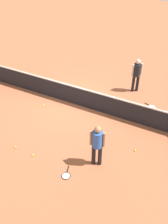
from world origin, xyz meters
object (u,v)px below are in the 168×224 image
object	(u,v)px
tennis_ball_midcourt	(16,147)
player_near_side	(97,143)
tennis_racket_near_player	(66,175)
tennis_racket_far_player	(151,107)
player_far_side	(137,73)
tennis_ball_near_player	(135,150)
tennis_ball_baseline	(44,105)
tennis_ball_by_net	(33,155)

from	to	relation	value
tennis_ball_midcourt	player_near_side	bearing A→B (deg)	13.04
tennis_racket_near_player	player_near_side	bearing A→B (deg)	54.79
player_near_side	tennis_racket_far_player	world-z (taller)	player_near_side
player_far_side	tennis_ball_near_player	size ratio (longest dim) A/B	25.76
player_near_side	tennis_ball_midcourt	world-z (taller)	player_near_side
tennis_racket_near_player	tennis_ball_midcourt	xyz separation A→B (m)	(-2.36, 0.25, 0.02)
tennis_racket_far_player	tennis_ball_baseline	world-z (taller)	tennis_ball_baseline
player_near_side	tennis_ball_by_net	size ratio (longest dim) A/B	25.76
player_far_side	tennis_racket_far_player	xyz separation A→B (m)	(1.13, -0.96, -1.00)
tennis_racket_near_player	player_far_side	bearing A→B (deg)	86.82
tennis_racket_far_player	tennis_racket_near_player	bearing A→B (deg)	-106.00
tennis_ball_midcourt	tennis_ball_baseline	size ratio (longest dim) A/B	1.00
player_near_side	player_far_side	size ratio (longest dim) A/B	1.00
tennis_ball_near_player	player_near_side	bearing A→B (deg)	-130.21
tennis_ball_near_player	tennis_racket_near_player	bearing A→B (deg)	-128.08
tennis_racket_near_player	tennis_ball_baseline	xyz separation A→B (m)	(-2.94, 2.96, 0.02)
tennis_racket_far_player	tennis_ball_near_player	bearing A→B (deg)	-85.84
tennis_ball_by_net	player_far_side	bearing A→B (deg)	72.40
tennis_ball_near_player	tennis_ball_midcourt	xyz separation A→B (m)	(-4.05, -1.91, 0.00)
player_near_side	tennis_ball_midcourt	size ratio (longest dim) A/B	25.76
tennis_ball_near_player	tennis_ball_by_net	bearing A→B (deg)	-148.90
tennis_ball_midcourt	tennis_racket_far_player	bearing A→B (deg)	51.91
tennis_racket_near_player	tennis_ball_near_player	bearing A→B (deg)	51.92
player_far_side	tennis_ball_by_net	size ratio (longest dim) A/B	25.76
player_near_side	tennis_ball_by_net	world-z (taller)	player_near_side
tennis_racket_near_player	tennis_ball_near_player	xyz separation A→B (m)	(1.69, 2.16, 0.02)
tennis_ball_midcourt	tennis_ball_baseline	bearing A→B (deg)	102.14
player_far_side	tennis_ball_baseline	size ratio (longest dim) A/B	25.76
tennis_ball_near_player	tennis_ball_baseline	world-z (taller)	same
tennis_ball_baseline	tennis_ball_near_player	bearing A→B (deg)	-9.79
tennis_racket_far_player	player_near_side	bearing A→B (deg)	-100.81
player_near_side	player_far_side	xyz separation A→B (m)	(-0.33, 5.15, 0.00)
player_near_side	tennis_ball_baseline	distance (m)	4.24
tennis_racket_near_player	tennis_ball_by_net	bearing A→B (deg)	171.98
tennis_racket_near_player	tennis_racket_far_player	bearing A→B (deg)	74.00
tennis_ball_by_net	tennis_ball_midcourt	distance (m)	0.83
tennis_ball_by_net	tennis_ball_midcourt	bearing A→B (deg)	177.38
player_far_side	player_near_side	bearing A→B (deg)	-86.28
player_far_side	tennis_racket_near_player	xyz separation A→B (m)	(-0.34, -6.11, -1.00)
tennis_ball_midcourt	tennis_racket_near_player	bearing A→B (deg)	-6.14
player_far_side	tennis_ball_midcourt	distance (m)	6.52
tennis_ball_by_net	tennis_ball_midcourt	world-z (taller)	same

